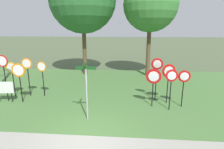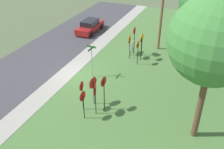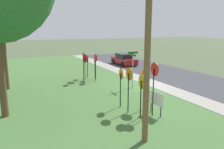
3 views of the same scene
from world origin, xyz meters
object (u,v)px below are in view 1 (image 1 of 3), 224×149
at_px(yield_sign_near_right, 153,79).
at_px(stop_sign_near_left, 19,74).
at_px(stop_sign_far_left, 3,68).
at_px(oak_tree_right, 151,5).
at_px(stop_sign_far_center, 12,72).
at_px(yield_sign_far_right, 171,80).
at_px(notice_board, 4,89).
at_px(street_name_post, 86,86).
at_px(yield_sign_far_left, 184,80).
at_px(stop_sign_far_right, 27,69).
at_px(yield_sign_near_left, 169,74).
at_px(stop_sign_near_right, 42,71).
at_px(yield_sign_center, 157,69).

bearing_deg(yield_sign_near_right, stop_sign_near_left, -169.26).
relative_size(stop_sign_near_left, yield_sign_near_right, 1.09).
relative_size(stop_sign_far_left, oak_tree_right, 0.33).
bearing_deg(stop_sign_far_left, stop_sign_far_center, 92.60).
bearing_deg(stop_sign_far_center, stop_sign_near_left, -34.05).
xyz_separation_m(stop_sign_far_left, yield_sign_near_right, (8.53, -0.09, -0.42)).
distance_m(yield_sign_far_right, notice_board, 9.46).
bearing_deg(yield_sign_far_right, yield_sign_near_right, 150.69).
height_order(stop_sign_near_left, notice_board, stop_sign_near_left).
xyz_separation_m(stop_sign_near_left, street_name_post, (4.28, -1.72, -0.05)).
height_order(stop_sign_near_left, stop_sign_far_center, stop_sign_near_left).
xyz_separation_m(yield_sign_far_left, street_name_post, (-4.93, -1.85, 0.13)).
height_order(yield_sign_far_right, oak_tree_right, oak_tree_right).
distance_m(stop_sign_far_center, notice_board, 1.21).
relative_size(stop_sign_far_right, oak_tree_right, 0.29).
bearing_deg(yield_sign_near_left, stop_sign_near_right, 165.31).
height_order(yield_sign_center, notice_board, yield_sign_center).
distance_m(notice_board, oak_tree_right, 12.57).
height_order(stop_sign_far_center, yield_sign_near_left, yield_sign_near_left).
bearing_deg(yield_sign_far_left, stop_sign_far_left, -174.79).
bearing_deg(stop_sign_far_left, oak_tree_right, 38.67).
distance_m(yield_sign_near_right, yield_sign_far_right, 0.95).
relative_size(yield_sign_near_right, oak_tree_right, 0.25).
bearing_deg(stop_sign_near_left, yield_sign_far_left, -1.16).
xyz_separation_m(stop_sign_far_left, notice_board, (-0.03, -0.16, -1.18)).
bearing_deg(stop_sign_near_right, stop_sign_far_center, -165.91).
relative_size(stop_sign_near_left, oak_tree_right, 0.28).
xyz_separation_m(stop_sign_near_left, stop_sign_far_right, (-0.08, 1.09, 0.07)).
xyz_separation_m(stop_sign_far_right, yield_sign_far_left, (9.29, -0.96, -0.25)).
distance_m(stop_sign_near_right, yield_sign_far_left, 8.39).
height_order(yield_sign_near_left, yield_sign_center, yield_sign_center).
distance_m(yield_sign_far_left, oak_tree_right, 8.32).
xyz_separation_m(yield_sign_near_left, street_name_post, (-4.21, -2.34, -0.05)).
xyz_separation_m(yield_sign_center, street_name_post, (-3.59, -2.68, -0.26)).
relative_size(yield_sign_near_left, yield_sign_center, 0.89).
distance_m(stop_sign_far_left, yield_sign_far_left, 10.19).
bearing_deg(stop_sign_far_center, stop_sign_far_right, 20.89).
bearing_deg(yield_sign_near_right, stop_sign_far_right, -177.35).
bearing_deg(yield_sign_far_left, oak_tree_right, 105.21).
bearing_deg(yield_sign_center, street_name_post, -134.45).
relative_size(stop_sign_near_right, yield_sign_center, 0.88).
xyz_separation_m(yield_sign_near_left, yield_sign_far_left, (0.72, -0.49, -0.18)).
relative_size(yield_sign_near_right, yield_sign_far_right, 0.96).
distance_m(stop_sign_near_left, yield_sign_near_right, 7.57).
bearing_deg(yield_sign_center, stop_sign_near_right, -171.99).
distance_m(stop_sign_near_left, notice_board, 1.33).
height_order(stop_sign_near_right, stop_sign_far_left, stop_sign_far_left).
distance_m(yield_sign_far_right, yield_sign_center, 1.46).
bearing_deg(yield_sign_center, stop_sign_far_center, -170.61).
xyz_separation_m(stop_sign_near_right, yield_sign_near_left, (7.62, -0.44, 0.08)).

